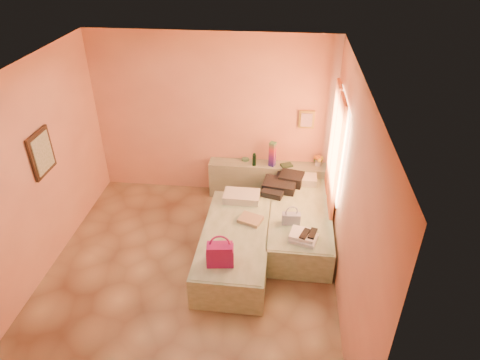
# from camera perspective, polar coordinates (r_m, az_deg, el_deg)

# --- Properties ---
(ground) EXTENTS (4.50, 4.50, 0.00)m
(ground) POSITION_cam_1_polar(r_m,az_deg,el_deg) (6.13, -6.72, -12.50)
(ground) COLOR tan
(ground) RESTS_ON ground
(room_walls) EXTENTS (4.02, 4.51, 2.81)m
(room_walls) POSITION_cam_1_polar(r_m,az_deg,el_deg) (5.50, -4.56, 4.97)
(room_walls) COLOR #FBAE86
(room_walls) RESTS_ON ground
(headboard_ledge) EXTENTS (2.05, 0.30, 0.65)m
(headboard_ledge) POSITION_cam_1_polar(r_m,az_deg,el_deg) (7.48, 3.79, -0.03)
(headboard_ledge) COLOR #95A184
(headboard_ledge) RESTS_ON ground
(bed_left) EXTENTS (0.93, 2.01, 0.50)m
(bed_left) POSITION_cam_1_polar(r_m,az_deg,el_deg) (6.17, -0.58, -8.75)
(bed_left) COLOR beige
(bed_left) RESTS_ON ground
(bed_right) EXTENTS (0.93, 2.01, 0.50)m
(bed_right) POSITION_cam_1_polar(r_m,az_deg,el_deg) (6.66, 7.84, -5.59)
(bed_right) COLOR beige
(bed_right) RESTS_ON ground
(water_bottle) EXTENTS (0.08, 0.08, 0.22)m
(water_bottle) POSITION_cam_1_polar(r_m,az_deg,el_deg) (7.20, 1.91, 2.73)
(water_bottle) COLOR #13341E
(water_bottle) RESTS_ON headboard_ledge
(rainbow_box) EXTENTS (0.13, 0.13, 0.44)m
(rainbow_box) POSITION_cam_1_polar(r_m,az_deg,el_deg) (7.16, 4.34, 3.46)
(rainbow_box) COLOR #AF1568
(rainbow_box) RESTS_ON headboard_ledge
(small_dish) EXTENTS (0.15, 0.15, 0.03)m
(small_dish) POSITION_cam_1_polar(r_m,az_deg,el_deg) (7.40, 0.72, 2.76)
(small_dish) COLOR #4A885E
(small_dish) RESTS_ON headboard_ledge
(green_book) EXTENTS (0.23, 0.20, 0.03)m
(green_book) POSITION_cam_1_polar(r_m,az_deg,el_deg) (7.27, 6.22, 1.98)
(green_book) COLOR #224028
(green_book) RESTS_ON headboard_ledge
(flower_vase) EXTENTS (0.22, 0.22, 0.23)m
(flower_vase) POSITION_cam_1_polar(r_m,az_deg,el_deg) (7.32, 10.39, 2.70)
(flower_vase) COLOR silver
(flower_vase) RESTS_ON headboard_ledge
(magenta_handbag) EXTENTS (0.36, 0.23, 0.32)m
(magenta_handbag) POSITION_cam_1_polar(r_m,az_deg,el_deg) (5.43, -2.67, -9.79)
(magenta_handbag) COLOR #AF1568
(magenta_handbag) RESTS_ON bed_left
(khaki_garment) EXTENTS (0.39, 0.35, 0.05)m
(khaki_garment) POSITION_cam_1_polar(r_m,az_deg,el_deg) (6.19, 1.40, -5.28)
(khaki_garment) COLOR tan
(khaki_garment) RESTS_ON bed_left
(clothes_pile) EXTENTS (0.64, 0.64, 0.17)m
(clothes_pile) POSITION_cam_1_polar(r_m,az_deg,el_deg) (6.90, 5.68, -0.56)
(clothes_pile) COLOR black
(clothes_pile) RESTS_ON bed_right
(blue_handbag) EXTENTS (0.27, 0.13, 0.17)m
(blue_handbag) POSITION_cam_1_polar(r_m,az_deg,el_deg) (6.16, 6.83, -5.14)
(blue_handbag) COLOR #425A9E
(blue_handbag) RESTS_ON bed_right
(towel_stack) EXTENTS (0.42, 0.39, 0.10)m
(towel_stack) POSITION_cam_1_polar(r_m,az_deg,el_deg) (5.91, 8.52, -7.50)
(towel_stack) COLOR white
(towel_stack) RESTS_ON bed_right
(sandal_pair) EXTENTS (0.24, 0.28, 0.02)m
(sandal_pair) POSITION_cam_1_polar(r_m,az_deg,el_deg) (5.87, 9.15, -7.11)
(sandal_pair) COLOR black
(sandal_pair) RESTS_ON towel_stack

